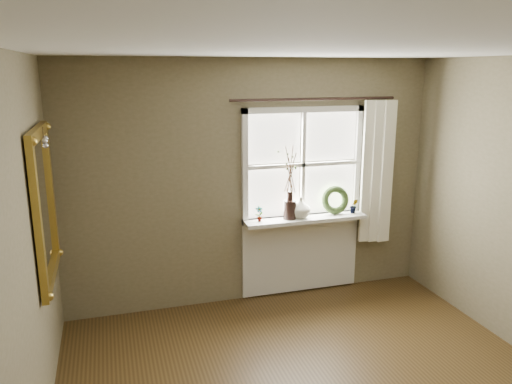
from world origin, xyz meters
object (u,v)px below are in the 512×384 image
Objects in this scene: cream_vase at (301,208)px; gilt_mirror at (44,205)px; dark_jug at (290,210)px; wreath at (335,203)px.

gilt_mirror reaches higher than cream_vase.
gilt_mirror is at bearing -163.71° from cream_vase.
dark_jug is 0.89× the size of cream_vase.
dark_jug is at bearing -173.67° from wreath.
dark_jug is at bearing 180.00° from cream_vase.
wreath reaches higher than dark_jug.
gilt_mirror is (-2.88, -0.76, 0.41)m from wreath.
dark_jug is 0.55m from wreath.
cream_vase is 0.43m from wreath.
wreath is 0.26× the size of gilt_mirror.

